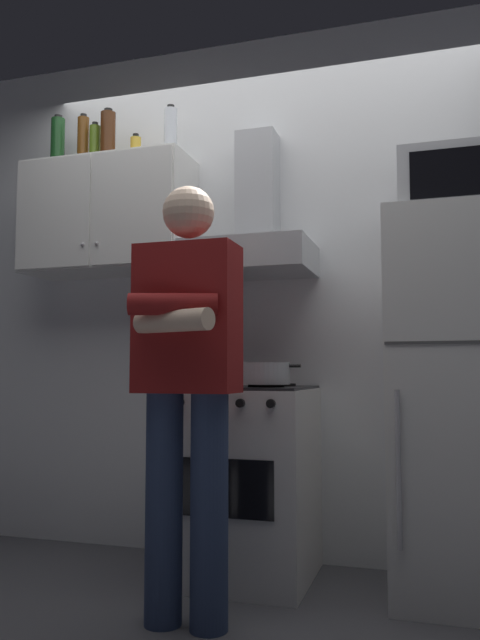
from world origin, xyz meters
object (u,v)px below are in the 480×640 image
object	(u,v)px
range_hood	(253,236)
bottle_beer_brown	(83,141)
bottle_vodka_clear	(171,133)
bottle_olive_oil	(95,144)
microwave	(456,185)
bottle_spice_jar	(136,149)
upper_cabinet	(108,217)
person_standing	(187,379)
bottle_rum_dark	(108,136)
refrigerator	(463,403)
bottle_wine_green	(58,143)
cooking_pot	(266,374)
stove_oven	(246,481)

from	to	relation	value
range_hood	bottle_beer_brown	size ratio (longest dim) A/B	2.68
bottle_vodka_clear	bottle_olive_oil	bearing A→B (deg)	-172.74
bottle_beer_brown	bottle_vodka_clear	distance (m)	0.50
range_hood	microwave	distance (m)	0.97
bottle_spice_jar	bottle_vodka_clear	bearing A→B (deg)	2.45
upper_cabinet	bottle_beer_brown	distance (m)	0.46
person_standing	bottle_rum_dark	xyz separation A→B (m)	(-0.74, 0.70, 1.28)
refrigerator	bottle_spice_jar	size ratio (longest dim) A/B	10.81
refrigerator	bottle_beer_brown	xyz separation A→B (m)	(-1.91, 0.12, 1.38)
range_hood	bottle_wine_green	world-z (taller)	bottle_wine_green
microwave	bottle_olive_oil	xyz separation A→B (m)	(-1.83, 0.09, 0.41)
cooking_pot	bottle_rum_dark	bearing A→B (deg)	166.73
upper_cabinet	microwave	size ratio (longest dim) A/B	1.88
bottle_olive_oil	bottle_beer_brown	bearing A→B (deg)	173.01
bottle_spice_jar	bottle_wine_green	bearing A→B (deg)	-177.72
upper_cabinet	range_hood	bearing A→B (deg)	0.09
stove_oven	range_hood	size ratio (longest dim) A/B	1.17
range_hood	microwave	world-z (taller)	range_hood
bottle_vodka_clear	stove_oven	bearing A→B (deg)	-19.29
cooking_pot	bottle_wine_green	size ratio (longest dim) A/B	1.04
bottle_spice_jar	bottle_olive_oil	xyz separation A→B (m)	(-0.22, -0.04, 0.04)
range_hood	microwave	bearing A→B (deg)	-6.46
bottle_vodka_clear	bottle_wine_green	world-z (taller)	bottle_wine_green
cooking_pot	bottle_rum_dark	world-z (taller)	bottle_rum_dark
bottle_wine_green	upper_cabinet	bearing A→B (deg)	-1.47
bottle_olive_oil	bottle_spice_jar	bearing A→B (deg)	11.48
bottle_beer_brown	bottle_wine_green	bearing A→B (deg)	174.35
upper_cabinet	bottle_rum_dark	xyz separation A→B (m)	(0.01, -0.03, 0.43)
microwave	range_hood	bearing A→B (deg)	173.54
refrigerator	microwave	bearing A→B (deg)	90.90
bottle_rum_dark	refrigerator	bearing A→B (deg)	-3.22
bottle_spice_jar	bottle_wine_green	size ratio (longest dim) A/B	0.49
stove_oven	refrigerator	bearing A→B (deg)	0.04
person_standing	bottle_rum_dark	distance (m)	1.64
microwave	bottle_beer_brown	size ratio (longest dim) A/B	1.71
upper_cabinet	cooking_pot	bearing A→B (deg)	-14.73
bottle_beer_brown	microwave	bearing A→B (deg)	-2.94
range_hood	bottle_wine_green	bearing A→B (deg)	179.64
bottle_beer_brown	bottle_vodka_clear	xyz separation A→B (m)	(0.50, 0.04, 0.00)
stove_oven	person_standing	size ratio (longest dim) A/B	0.53
range_hood	bottle_olive_oil	world-z (taller)	bottle_olive_oil
bottle_spice_jar	person_standing	bearing A→B (deg)	-51.32
upper_cabinet	microwave	xyz separation A→B (m)	(1.75, -0.11, -0.01)
bottle_wine_green	range_hood	bearing A→B (deg)	-0.36
bottle_beer_brown	bottle_spice_jar	world-z (taller)	bottle_beer_brown
stove_oven	cooking_pot	bearing A→B (deg)	-42.49
range_hood	bottle_vodka_clear	xyz separation A→B (m)	(-0.46, 0.03, 0.59)
range_hood	person_standing	size ratio (longest dim) A/B	0.46
microwave	bottle_beer_brown	bearing A→B (deg)	177.06
microwave	bottle_spice_jar	xyz separation A→B (m)	(-1.61, 0.13, 0.38)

